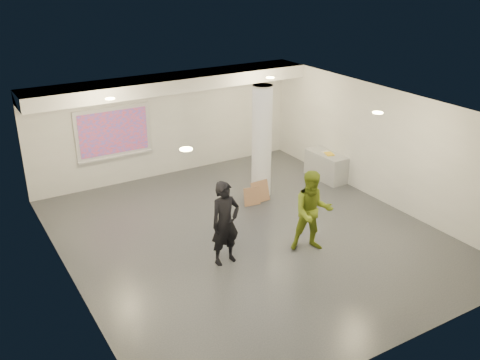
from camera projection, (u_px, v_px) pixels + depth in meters
floor at (249, 235)px, 12.39m from camera, size 8.00×9.00×0.01m
ceiling at (250, 110)px, 11.22m from camera, size 8.00×9.00×0.01m
wall_back at (167, 125)px, 15.36m from camera, size 8.00×0.01×3.00m
wall_front at (403, 271)px, 8.25m from camera, size 8.00×0.01×3.00m
wall_left at (66, 218)px, 9.91m from camera, size 0.01×9.00×3.00m
wall_right at (382, 145)px, 13.70m from camera, size 0.01×9.00×3.00m
soffit_band at (172, 83)px, 14.41m from camera, size 8.00×1.10×0.36m
downlight_nw at (110, 99)px, 12.16m from camera, size 0.22×0.22×0.02m
downlight_ne at (270, 78)px, 14.25m from camera, size 0.22×0.22×0.02m
downlight_sw at (186, 149)px, 9.00m from camera, size 0.22×0.22×0.02m
downlight_se at (378, 113)px, 11.09m from camera, size 0.22×0.22×0.02m
column at (262, 142)px, 13.94m from camera, size 0.52×0.52×3.00m
projection_screen at (113, 133)px, 14.56m from camera, size 2.10×0.13×1.42m
credenza at (326, 166)px, 15.40m from camera, size 0.57×1.34×0.77m
papers_stack at (327, 153)px, 15.27m from camera, size 0.24×0.31×0.02m
postit_pad at (329, 154)px, 15.17m from camera, size 0.29×0.34×0.03m
cardboard_back at (260, 192)px, 14.00m from camera, size 0.52×0.22×0.55m
cardboard_front at (252, 196)px, 13.81m from camera, size 0.45×0.18×0.48m
woman at (225, 223)px, 10.99m from camera, size 0.69×0.47×1.82m
man at (312, 211)px, 11.48m from camera, size 1.10×1.01×1.83m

